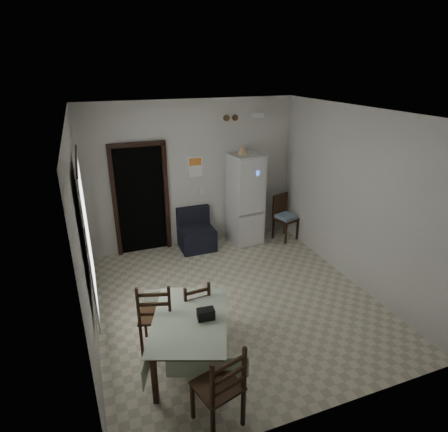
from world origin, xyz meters
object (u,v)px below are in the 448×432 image
object	(u,v)px
corner_chair	(286,218)
dining_chair_far_right	(194,307)
dining_table	(191,342)
navy_seat	(197,230)
dining_chair_near_head	(217,385)
fridge	(245,199)
dining_chair_far_left	(157,313)

from	to	relation	value
corner_chair	dining_chair_far_right	bearing A→B (deg)	-158.32
dining_chair_far_right	dining_table	bearing A→B (deg)	65.66
corner_chair	navy_seat	bearing A→B (deg)	154.80
corner_chair	dining_chair_near_head	world-z (taller)	dining_chair_near_head
fridge	dining_table	distance (m)	3.68
dining_chair_far_right	dining_chair_near_head	bearing A→B (deg)	79.30
fridge	corner_chair	world-z (taller)	fridge
navy_seat	dining_chair_near_head	bearing A→B (deg)	-103.74
fridge	dining_table	xyz separation A→B (m)	(-2.03, -3.02, -0.58)
dining_table	dining_chair_far_left	world-z (taller)	dining_chair_far_left
corner_chair	dining_chair_far_left	world-z (taller)	dining_chair_far_left
corner_chair	dining_chair_near_head	xyz separation A→B (m)	(-2.84, -3.67, 0.03)
corner_chair	fridge	bearing A→B (deg)	146.65
dining_chair_far_left	navy_seat	bearing A→B (deg)	-100.61
corner_chair	dining_chair_far_left	distance (m)	3.94
fridge	corner_chair	xyz separation A→B (m)	(0.84, -0.22, -0.44)
dining_table	dining_chair_far_left	bearing A→B (deg)	144.12
navy_seat	dining_chair_far_left	xyz separation A→B (m)	(-1.29, -2.55, 0.11)
dining_chair_far_left	dining_table	bearing A→B (deg)	139.87
fridge	navy_seat	xyz separation A→B (m)	(-1.05, 0.00, -0.52)
fridge	dining_chair_far_right	distance (m)	3.12
navy_seat	dining_chair_far_right	bearing A→B (deg)	-107.67
fridge	dining_chair_near_head	world-z (taller)	fridge
fridge	corner_chair	size ratio (longest dim) A/B	1.92
navy_seat	dining_chair_far_left	size ratio (longest dim) A/B	0.79
navy_seat	dining_table	world-z (taller)	navy_seat
navy_seat	dining_chair_near_head	world-z (taller)	dining_chair_near_head
dining_table	dining_chair_far_left	xyz separation A→B (m)	(-0.31, 0.47, 0.17)
dining_chair_near_head	navy_seat	bearing A→B (deg)	-119.14
dining_table	dining_chair_far_right	size ratio (longest dim) A/B	1.51
dining_chair_far_left	dining_chair_far_right	size ratio (longest dim) A/B	1.18
dining_table	dining_chair_far_right	xyz separation A→B (m)	(0.20, 0.54, 0.09)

